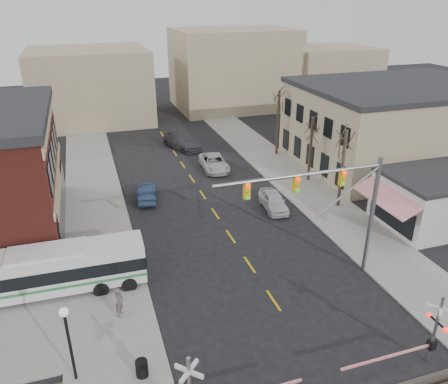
% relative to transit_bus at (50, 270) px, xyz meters
% --- Properties ---
extents(ground, '(160.00, 160.00, 0.00)m').
position_rel_transit_bus_xyz_m(ground, '(12.57, -6.93, -1.65)').
color(ground, black).
rests_on(ground, ground).
extents(sidewalk_west, '(5.00, 60.00, 0.12)m').
position_rel_transit_bus_xyz_m(sidewalk_west, '(3.07, 13.07, -1.59)').
color(sidewalk_west, gray).
rests_on(sidewalk_west, ground).
extents(sidewalk_east, '(5.00, 60.00, 0.12)m').
position_rel_transit_bus_xyz_m(sidewalk_east, '(22.07, 13.07, -1.59)').
color(sidewalk_east, gray).
rests_on(sidewalk_east, ground).
extents(tan_building, '(20.30, 15.30, 8.50)m').
position_rel_transit_bus_xyz_m(tan_building, '(34.57, 13.07, 2.61)').
color(tan_building, tan).
rests_on(tan_building, ground).
extents(awning_shop, '(9.74, 6.20, 4.30)m').
position_rel_transit_bus_xyz_m(awning_shop, '(28.54, 0.07, 0.51)').
color(awning_shop, beige).
rests_on(awning_shop, ground).
extents(tree_east_a, '(0.28, 0.28, 6.75)m').
position_rel_transit_bus_xyz_m(tree_east_a, '(23.07, 5.07, 1.84)').
color(tree_east_a, '#382B21').
rests_on(tree_east_a, sidewalk_east).
extents(tree_east_b, '(0.28, 0.28, 6.30)m').
position_rel_transit_bus_xyz_m(tree_east_b, '(23.37, 11.07, 1.62)').
color(tree_east_b, '#382B21').
rests_on(tree_east_b, sidewalk_east).
extents(tree_east_c, '(0.28, 0.28, 7.20)m').
position_rel_transit_bus_xyz_m(tree_east_c, '(23.57, 19.07, 2.07)').
color(tree_east_c, '#382B21').
rests_on(tree_east_c, sidewalk_east).
extents(transit_bus, '(11.32, 2.75, 2.90)m').
position_rel_transit_bus_xyz_m(transit_bus, '(0.00, 0.00, 0.00)').
color(transit_bus, silver).
rests_on(transit_bus, ground).
extents(traffic_signal_mast, '(10.61, 0.30, 8.00)m').
position_rel_transit_bus_xyz_m(traffic_signal_mast, '(16.73, -3.80, 4.12)').
color(traffic_signal_mast, gray).
rests_on(traffic_signal_mast, ground).
extents(rr_crossing_east, '(5.60, 1.36, 4.00)m').
position_rel_transit_bus_xyz_m(rr_crossing_east, '(17.55, -11.70, 0.32)').
color(rr_crossing_east, gray).
rests_on(rr_crossing_east, ground).
extents(street_lamp, '(0.44, 0.44, 4.18)m').
position_rel_transit_bus_xyz_m(street_lamp, '(1.18, -7.46, 1.47)').
color(street_lamp, black).
rests_on(street_lamp, sidewalk_west).
extents(trash_bin, '(0.60, 0.60, 0.87)m').
position_rel_transit_bus_xyz_m(trash_bin, '(4.22, -8.25, -1.10)').
color(trash_bin, black).
rests_on(trash_bin, sidewalk_west).
extents(car_a, '(2.30, 4.58, 1.50)m').
position_rel_transit_bus_xyz_m(car_a, '(17.57, 6.43, -0.90)').
color(car_a, silver).
rests_on(car_a, ground).
extents(car_b, '(2.13, 4.54, 1.44)m').
position_rel_transit_bus_xyz_m(car_b, '(7.57, 11.63, -0.93)').
color(car_b, '#1C2B46').
rests_on(car_b, ground).
extents(car_c, '(2.74, 5.43, 1.47)m').
position_rel_transit_bus_xyz_m(car_c, '(15.41, 16.83, -0.92)').
color(car_c, '#B4B4B4').
rests_on(car_c, ground).
extents(car_d, '(4.33, 6.20, 1.67)m').
position_rel_transit_bus_xyz_m(car_d, '(13.80, 24.57, -0.82)').
color(car_d, '#38393D').
rests_on(car_d, ground).
extents(pedestrian_near, '(0.66, 0.78, 1.83)m').
position_rel_transit_bus_xyz_m(pedestrian_near, '(3.68, -3.53, -0.62)').
color(pedestrian_near, '#5C4D4A').
rests_on(pedestrian_near, sidewalk_west).
extents(pedestrian_far, '(1.12, 1.17, 1.89)m').
position_rel_transit_bus_xyz_m(pedestrian_far, '(3.22, -0.09, -0.59)').
color(pedestrian_far, '#2F3753').
rests_on(pedestrian_far, sidewalk_west).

